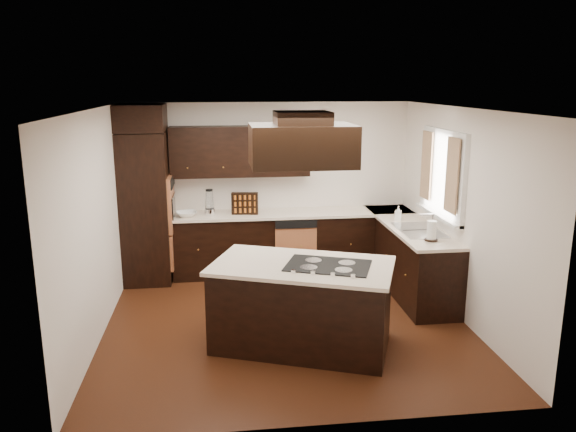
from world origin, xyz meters
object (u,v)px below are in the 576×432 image
Objects in this scene: oven_column at (146,208)px; range_hood at (302,145)px; spice_rack at (245,203)px; island at (302,307)px.

oven_column is 2.02× the size of range_hood.
oven_column is 1.39m from spice_rack.
island is 2.49m from spice_rack.
range_hood reaches higher than island.
oven_column is 1.17× the size of island.
island is (1.87, -2.32, -0.62)m from oven_column.
spice_rack is (1.39, 0.04, 0.02)m from oven_column.
island is at bearing -69.79° from spice_rack.
spice_rack is at bearing 122.66° from island.
range_hood reaches higher than oven_column.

